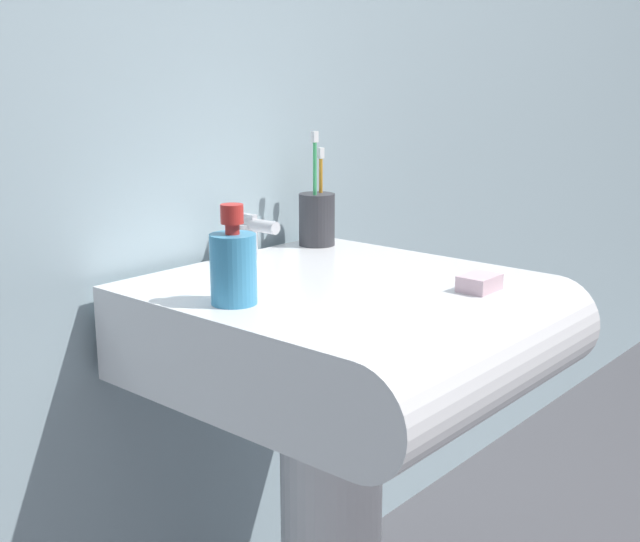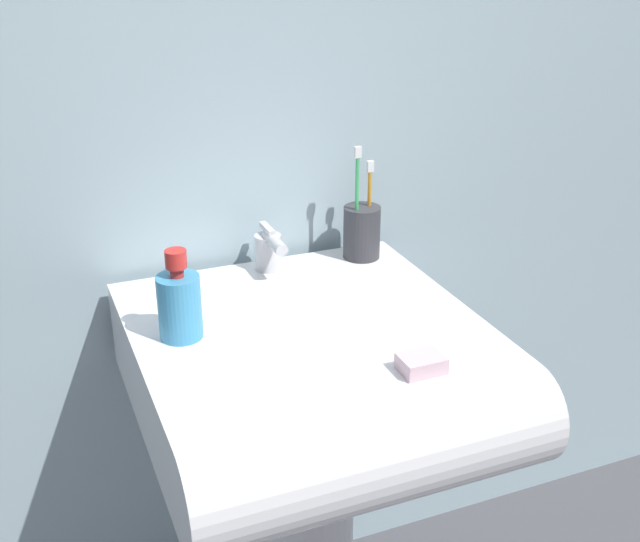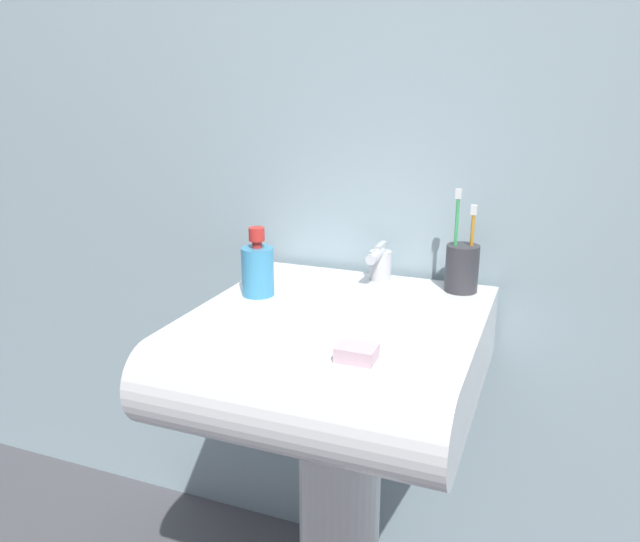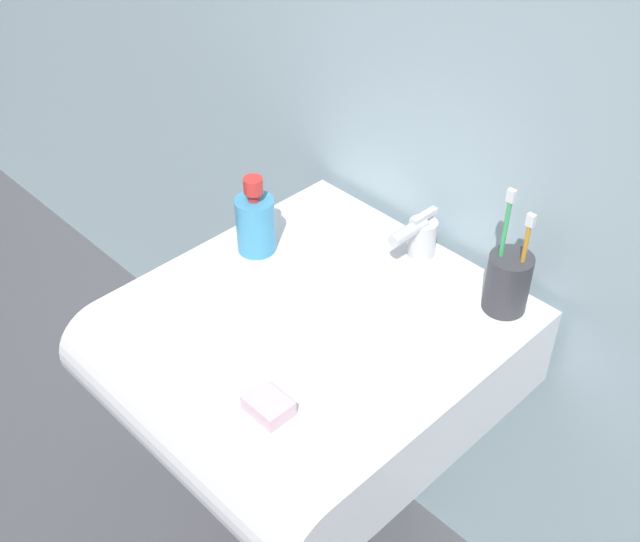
% 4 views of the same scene
% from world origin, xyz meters
% --- Properties ---
extents(wall_back, '(5.00, 0.05, 2.40)m').
position_xyz_m(wall_back, '(0.00, 0.30, 1.20)').
color(wall_back, '#9EB7C1').
rests_on(wall_back, ground).
extents(sink_pedestal, '(0.17, 0.17, 0.61)m').
position_xyz_m(sink_pedestal, '(0.00, 0.00, 0.30)').
color(sink_pedestal, white).
rests_on(sink_pedestal, ground).
extents(sink_basin, '(0.53, 0.58, 0.15)m').
position_xyz_m(sink_basin, '(0.00, -0.06, 0.68)').
color(sink_basin, white).
rests_on(sink_basin, sink_pedestal).
extents(faucet, '(0.05, 0.11, 0.08)m').
position_xyz_m(faucet, '(0.01, 0.20, 0.80)').
color(faucet, silver).
rests_on(faucet, sink_basin).
extents(toothbrush_cup, '(0.07, 0.07, 0.21)m').
position_xyz_m(toothbrush_cup, '(0.19, 0.20, 0.81)').
color(toothbrush_cup, '#38383D').
rests_on(toothbrush_cup, sink_basin).
extents(soap_bottle, '(0.07, 0.07, 0.14)m').
position_xyz_m(soap_bottle, '(-0.19, 0.02, 0.81)').
color(soap_bottle, '#3F99CC').
rests_on(soap_bottle, sink_basin).
extents(bar_soap, '(0.06, 0.05, 0.02)m').
position_xyz_m(bar_soap, '(0.10, -0.20, 0.77)').
color(bar_soap, silver).
rests_on(bar_soap, sink_basin).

